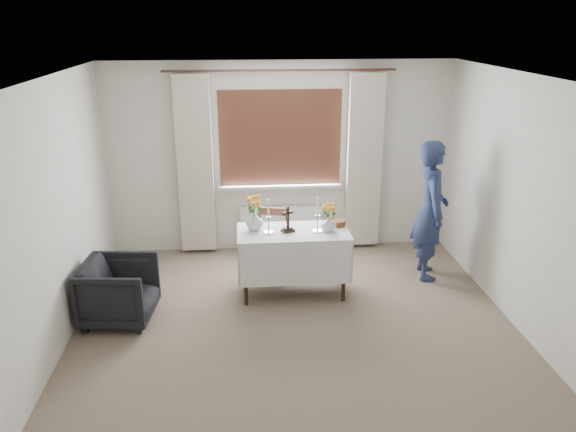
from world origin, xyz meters
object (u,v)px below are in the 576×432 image
object	(u,v)px
flower_vase_left	(254,221)
wooden_cross	(288,219)
wooden_chair	(270,245)
altar_table	(293,262)
flower_vase_right	(329,224)
armchair	(119,291)
person	(430,210)

from	to	relation	value
flower_vase_left	wooden_cross	bearing A→B (deg)	-13.66
wooden_chair	flower_vase_left	distance (m)	0.60
altar_table	flower_vase_right	xyz separation A→B (m)	(0.39, -0.04, 0.47)
flower_vase_left	flower_vase_right	bearing A→B (deg)	-8.19
flower_vase_right	wooden_chair	bearing A→B (deg)	142.42
armchair	flower_vase_left	size ratio (longest dim) A/B	3.48
wooden_cross	flower_vase_right	size ratio (longest dim) A/B	1.64
flower_vase_left	person	bearing A→B (deg)	6.94
altar_table	wooden_chair	world-z (taller)	wooden_chair
wooden_chair	person	distance (m)	1.94
altar_table	wooden_cross	xyz separation A→B (m)	(-0.06, -0.01, 0.53)
armchair	person	distance (m)	3.64
flower_vase_right	wooden_cross	bearing A→B (deg)	176.38
wooden_chair	person	world-z (taller)	person
person	wooden_cross	size ratio (longest dim) A/B	5.79
wooden_cross	altar_table	bearing A→B (deg)	-16.43
armchair	flower_vase_left	xyz separation A→B (m)	(1.43, 0.52, 0.54)
wooden_chair	person	size ratio (longest dim) A/B	0.50
flower_vase_left	flower_vase_right	size ratio (longest dim) A/B	1.17
armchair	flower_vase_right	size ratio (longest dim) A/B	4.08
wooden_chair	flower_vase_right	bearing A→B (deg)	-21.84
wooden_chair	flower_vase_left	bearing A→B (deg)	-102.39
wooden_cross	flower_vase_right	distance (m)	0.46
flower_vase_left	armchair	bearing A→B (deg)	-159.83
person	wooden_cross	bearing A→B (deg)	108.00
wooden_chair	altar_table	bearing A→B (deg)	-46.62
altar_table	flower_vase_right	bearing A→B (deg)	-5.30
wooden_cross	flower_vase_left	distance (m)	0.38
flower_vase_left	wooden_chair	bearing A→B (deg)	61.87
altar_table	armchair	distance (m)	1.91
armchair	wooden_cross	distance (m)	1.93
altar_table	wooden_chair	xyz separation A→B (m)	(-0.23, 0.44, 0.04)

